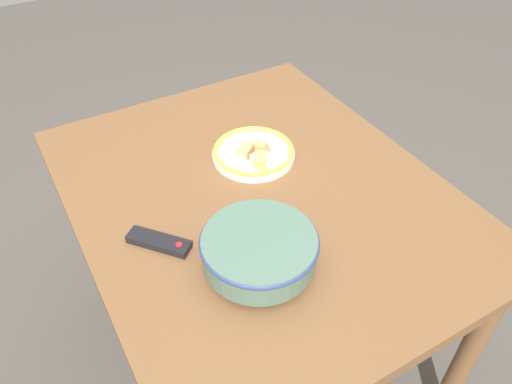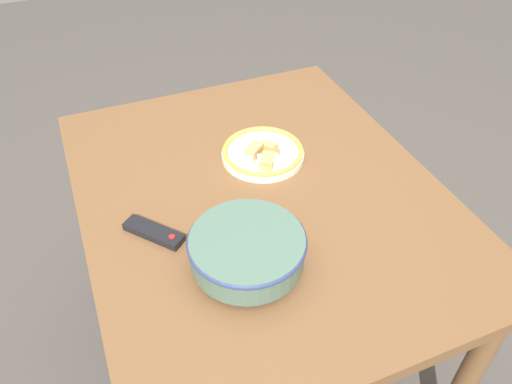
{
  "view_description": "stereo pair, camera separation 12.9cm",
  "coord_description": "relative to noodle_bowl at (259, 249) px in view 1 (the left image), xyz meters",
  "views": [
    {
      "loc": [
        -0.88,
        0.51,
        1.67
      ],
      "look_at": [
        -0.04,
        0.03,
        0.82
      ],
      "focal_mm": 35.0,
      "sensor_mm": 36.0,
      "label": 1
    },
    {
      "loc": [
        -0.94,
        0.4,
        1.67
      ],
      "look_at": [
        -0.04,
        0.03,
        0.82
      ],
      "focal_mm": 35.0,
      "sensor_mm": 36.0,
      "label": 2
    }
  ],
  "objects": [
    {
      "name": "tv_remote",
      "position": [
        0.17,
        0.18,
        -0.04
      ],
      "size": [
        0.15,
        0.14,
        0.02
      ],
      "rotation": [
        0.0,
        0.0,
        2.27
      ],
      "color": "black",
      "rests_on": "dining_table"
    },
    {
      "name": "ground_plane",
      "position": [
        0.23,
        -0.13,
        -0.83
      ],
      "size": [
        8.0,
        8.0,
        0.0
      ],
      "primitive_type": "plane",
      "color": "#4C4742"
    },
    {
      "name": "food_plate",
      "position": [
        0.36,
        -0.19,
        -0.03
      ],
      "size": [
        0.24,
        0.24,
        0.05
      ],
      "color": "silver",
      "rests_on": "dining_table"
    },
    {
      "name": "noodle_bowl",
      "position": [
        0.0,
        0.0,
        0.0
      ],
      "size": [
        0.27,
        0.27,
        0.09
      ],
      "color": "#4C6B5B",
      "rests_on": "dining_table"
    },
    {
      "name": "dining_table",
      "position": [
        0.23,
        -0.13,
        -0.15
      ],
      "size": [
        1.17,
        0.95,
        0.78
      ],
      "color": "brown",
      "rests_on": "ground_plane"
    }
  ]
}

